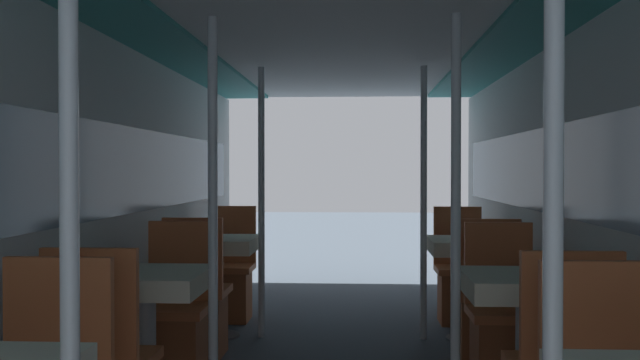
{
  "coord_description": "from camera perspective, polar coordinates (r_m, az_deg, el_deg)",
  "views": [
    {
      "loc": [
        0.14,
        -1.2,
        1.3
      ],
      "look_at": [
        -0.08,
        2.7,
        1.23
      ],
      "focal_mm": 40.0,
      "sensor_mm": 36.0,
      "label": 1
    }
  ],
  "objects": [
    {
      "name": "wall_left",
      "position": [
        4.19,
        -17.85,
        -2.22
      ],
      "size": [
        0.05,
        8.21,
        2.08
      ],
      "color": "silver",
      "rests_on": "ground_plane"
    },
    {
      "name": "wall_right",
      "position": [
        4.1,
        20.71,
        -2.3
      ],
      "size": [
        0.05,
        8.21,
        2.08
      ],
      "color": "silver",
      "rests_on": "ground_plane"
    },
    {
      "name": "ceiling_panel",
      "position": [
        3.99,
        1.22,
        12.8
      ],
      "size": [
        2.74,
        8.21,
        0.07
      ],
      "color": "silver",
      "rests_on": "wall_left"
    },
    {
      "name": "support_pole_left_0",
      "position": [
        1.98,
        -19.39,
        -6.62
      ],
      "size": [
        0.05,
        0.05,
        2.08
      ],
      "color": "silver",
      "rests_on": "ground_plane"
    },
    {
      "name": "dining_table_left_1",
      "position": [
        3.85,
        -13.84,
        -8.96
      ],
      "size": [
        0.63,
        0.63,
        0.76
      ],
      "color": "#4C4C51",
      "rests_on": "ground_plane"
    },
    {
      "name": "chair_left_far_1",
      "position": [
        4.48,
        -11.54,
        -11.94
      ],
      "size": [
        0.41,
        0.41,
        0.97
      ],
      "rotation": [
        0.0,
        0.0,
        3.14
      ],
      "color": "brown",
      "rests_on": "ground_plane"
    },
    {
      "name": "support_pole_left_1",
      "position": [
        3.71,
        -8.57,
        -3.09
      ],
      "size": [
        0.05,
        0.05,
        2.08
      ],
      "color": "silver",
      "rests_on": "ground_plane"
    },
    {
      "name": "dining_table_left_2",
      "position": [
        5.59,
        -8.36,
        -5.86
      ],
      "size": [
        0.63,
        0.63,
        0.76
      ],
      "color": "#4C4C51",
      "rests_on": "ground_plane"
    },
    {
      "name": "chair_left_near_2",
      "position": [
        5.06,
        -9.72,
        -10.42
      ],
      "size": [
        0.41,
        0.41,
        0.97
      ],
      "color": "brown",
      "rests_on": "ground_plane"
    },
    {
      "name": "chair_left_far_2",
      "position": [
        6.21,
        -7.24,
        -8.3
      ],
      "size": [
        0.41,
        0.41,
        0.97
      ],
      "rotation": [
        0.0,
        0.0,
        3.14
      ],
      "color": "brown",
      "rests_on": "ground_plane"
    },
    {
      "name": "support_pole_left_2",
      "position": [
        5.49,
        -4.71,
        -1.79
      ],
      "size": [
        0.05,
        0.05,
        2.08
      ],
      "color": "silver",
      "rests_on": "ground_plane"
    },
    {
      "name": "support_pole_right_0",
      "position": [
        1.89,
        18.13,
        -6.95
      ],
      "size": [
        0.05,
        0.05,
        2.08
      ],
      "color": "silver",
      "rests_on": "ground_plane"
    },
    {
      "name": "dining_table_right_1",
      "position": [
        3.78,
        16.24,
        -9.15
      ],
      "size": [
        0.63,
        0.63,
        0.76
      ],
      "color": "#4C4C51",
      "rests_on": "ground_plane"
    },
    {
      "name": "chair_right_far_1",
      "position": [
        4.42,
        14.44,
        -12.12
      ],
      "size": [
        0.41,
        0.41,
        0.97
      ],
      "rotation": [
        0.0,
        0.0,
        3.14
      ],
      "color": "brown",
      "rests_on": "ground_plane"
    },
    {
      "name": "support_pole_right_1",
      "position": [
        3.67,
        10.81,
        -3.14
      ],
      "size": [
        0.05,
        0.05,
        2.08
      ],
      "color": "silver",
      "rests_on": "ground_plane"
    },
    {
      "name": "dining_table_right_2",
      "position": [
        5.54,
        11.99,
        -5.93
      ],
      "size": [
        0.63,
        0.63,
        0.76
      ],
      "color": "#4C4C51",
      "rests_on": "ground_plane"
    },
    {
      "name": "chair_right_near_2",
      "position": [
        5.01,
        13.03,
        -10.55
      ],
      "size": [
        0.41,
        0.41,
        0.97
      ],
      "color": "brown",
      "rests_on": "ground_plane"
    },
    {
      "name": "chair_right_far_2",
      "position": [
        6.17,
        11.12,
        -8.38
      ],
      "size": [
        0.41,
        0.41,
        0.97
      ],
      "rotation": [
        0.0,
        0.0,
        3.14
      ],
      "color": "brown",
      "rests_on": "ground_plane"
    },
    {
      "name": "support_pole_right_2",
      "position": [
        5.46,
        8.29,
        -1.81
      ],
      "size": [
        0.05,
        0.05,
        2.08
      ],
      "color": "silver",
      "rests_on": "ground_plane"
    }
  ]
}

